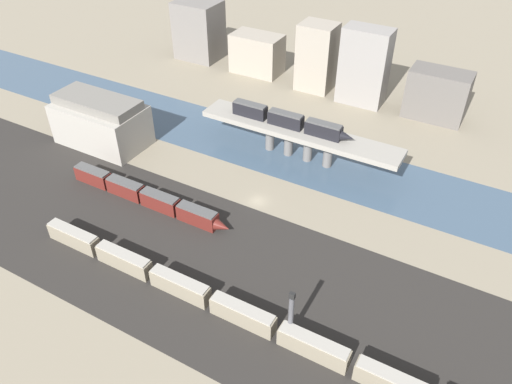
# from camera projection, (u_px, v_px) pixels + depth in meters

# --- Properties ---
(ground_plane) EXTENTS (400.00, 400.00, 0.00)m
(ground_plane) POSITION_uv_depth(u_px,v_px,m) (258.00, 201.00, 120.18)
(ground_plane) COLOR gray
(railbed_yard) EXTENTS (280.00, 42.00, 0.01)m
(railbed_yard) POSITION_uv_depth(u_px,v_px,m) (202.00, 264.00, 103.61)
(railbed_yard) COLOR #282623
(railbed_yard) RESTS_ON ground
(river_water) EXTENTS (320.00, 22.85, 0.01)m
(river_water) POSITION_uv_depth(u_px,v_px,m) (297.00, 157.00, 135.46)
(river_water) COLOR #3D5166
(river_water) RESTS_ON ground
(bridge) EXTENTS (55.14, 8.71, 8.59)m
(bridge) POSITION_uv_depth(u_px,v_px,m) (299.00, 135.00, 131.17)
(bridge) COLOR gray
(bridge) RESTS_ON ground
(train_on_bridge) EXTENTS (34.43, 2.75, 3.81)m
(train_on_bridge) POSITION_uv_depth(u_px,v_px,m) (289.00, 120.00, 130.20)
(train_on_bridge) COLOR black
(train_on_bridge) RESTS_ON bridge
(train_yard_near) EXTENTS (101.71, 2.61, 4.15)m
(train_yard_near) POSITION_uv_depth(u_px,v_px,m) (249.00, 317.00, 90.30)
(train_yard_near) COLOR gray
(train_yard_near) RESTS_ON ground
(train_yard_mid) EXTENTS (45.09, 2.94, 4.08)m
(train_yard_mid) POSITION_uv_depth(u_px,v_px,m) (146.00, 196.00, 118.47)
(train_yard_mid) COLOR #5B1E19
(train_yard_mid) RESTS_ON ground
(warehouse_building) EXTENTS (24.89, 14.33, 13.89)m
(warehouse_building) POSITION_uv_depth(u_px,v_px,m) (101.00, 122.00, 137.42)
(warehouse_building) COLOR #9E998E
(warehouse_building) RESTS_ON ground
(signal_tower) EXTENTS (1.00, 0.94, 11.63)m
(signal_tower) POSITION_uv_depth(u_px,v_px,m) (291.00, 316.00, 85.96)
(signal_tower) COLOR #4C4C51
(signal_tower) RESTS_ON ground
(city_block_far_left) EXTENTS (15.87, 12.49, 20.62)m
(city_block_far_left) POSITION_uv_depth(u_px,v_px,m) (199.00, 30.00, 183.43)
(city_block_far_left) COLOR slate
(city_block_far_left) RESTS_ON ground
(city_block_left) EXTENTS (17.56, 10.08, 13.55)m
(city_block_left) POSITION_uv_depth(u_px,v_px,m) (257.00, 54.00, 174.83)
(city_block_left) COLOR gray
(city_block_left) RESTS_ON ground
(city_block_center) EXTENTS (11.48, 9.49, 21.86)m
(city_block_center) POSITION_uv_depth(u_px,v_px,m) (317.00, 57.00, 162.01)
(city_block_center) COLOR gray
(city_block_center) RESTS_ON ground
(city_block_right) EXTENTS (14.51, 8.05, 23.99)m
(city_block_right) POSITION_uv_depth(u_px,v_px,m) (364.00, 67.00, 153.55)
(city_block_right) COLOR gray
(city_block_right) RESTS_ON ground
(city_block_far_right) EXTENTS (17.57, 9.46, 14.91)m
(city_block_far_right) POSITION_uv_depth(u_px,v_px,m) (437.00, 95.00, 148.32)
(city_block_far_right) COLOR #605B56
(city_block_far_right) RESTS_ON ground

